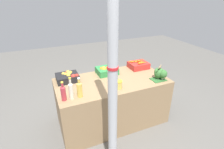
{
  "coord_description": "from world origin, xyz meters",
  "views": [
    {
      "loc": [
        -0.96,
        -2.23,
        2.03
      ],
      "look_at": [
        0.0,
        0.0,
        0.87
      ],
      "focal_mm": 28.0,
      "sensor_mm": 36.0,
      "label": 1
    }
  ],
  "objects": [
    {
      "name": "apple_crate",
      "position": [
        -0.63,
        0.27,
        0.84
      ],
      "size": [
        0.33,
        0.28,
        0.14
      ],
      "color": "black",
      "rests_on": "market_table"
    },
    {
      "name": "pickle_jar",
      "position": [
        -0.01,
        -0.26,
        0.83
      ],
      "size": [
        0.11,
        0.11,
        0.12
      ],
      "color": "#DBBC56",
      "rests_on": "market_table"
    },
    {
      "name": "broccoli_pile",
      "position": [
        0.7,
        -0.25,
        0.87
      ],
      "size": [
        0.23,
        0.2,
        0.18
      ],
      "color": "#2D602D",
      "rests_on": "market_table"
    },
    {
      "name": "orange_crate",
      "position": [
        0.02,
        0.26,
        0.83
      ],
      "size": [
        0.33,
        0.28,
        0.14
      ],
      "color": "#2D8442",
      "rests_on": "market_table"
    },
    {
      "name": "ground_plane",
      "position": [
        0.0,
        0.0,
        0.0
      ],
      "size": [
        10.0,
        10.0,
        0.0
      ],
      "primitive_type": "plane",
      "color": "#605E59"
    },
    {
      "name": "sparrow_bird",
      "position": [
        0.69,
        -0.26,
        0.98
      ],
      "size": [
        0.12,
        0.09,
        0.05
      ],
      "rotation": [
        0.0,
        0.0,
        0.64
      ],
      "color": "#4C3D2D",
      "rests_on": "broccoli_pile"
    },
    {
      "name": "juice_bottle_cloudy",
      "position": [
        -0.68,
        -0.26,
        0.9
      ],
      "size": [
        0.06,
        0.06,
        0.3
      ],
      "color": "beige",
      "rests_on": "market_table"
    },
    {
      "name": "juice_bottle_ruby",
      "position": [
        -0.78,
        -0.26,
        0.88
      ],
      "size": [
        0.06,
        0.06,
        0.26
      ],
      "color": "#B2333D",
      "rests_on": "market_table"
    },
    {
      "name": "market_table",
      "position": [
        0.0,
        0.0,
        0.39
      ],
      "size": [
        1.73,
        0.87,
        0.77
      ],
      "primitive_type": "cube",
      "color": "#937551",
      "rests_on": "ground_plane"
    },
    {
      "name": "support_pole",
      "position": [
        -0.32,
        -0.76,
        1.22
      ],
      "size": [
        0.12,
        0.12,
        2.43
      ],
      "color": "#B7BABF",
      "rests_on": "ground_plane"
    },
    {
      "name": "juice_bottle_golden",
      "position": [
        -0.57,
        -0.26,
        0.89
      ],
      "size": [
        0.07,
        0.07,
        0.28
      ],
      "color": "gold",
      "rests_on": "market_table"
    },
    {
      "name": "carrot_crate",
      "position": [
        0.63,
        0.26,
        0.83
      ],
      "size": [
        0.33,
        0.28,
        0.14
      ],
      "color": "red",
      "rests_on": "market_table"
    }
  ]
}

